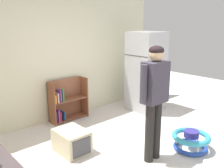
% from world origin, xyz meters
% --- Properties ---
extents(ground_plane, '(12.00, 12.00, 0.00)m').
position_xyz_m(ground_plane, '(0.00, 0.00, 0.00)').
color(ground_plane, silver).
rests_on(ground_plane, ground).
extents(back_wall, '(5.20, 0.06, 2.70)m').
position_xyz_m(back_wall, '(0.00, 2.33, 1.35)').
color(back_wall, beige).
rests_on(back_wall, ground).
extents(refrigerator, '(0.73, 0.68, 1.78)m').
position_xyz_m(refrigerator, '(1.78, 1.47, 0.89)').
color(refrigerator, '#B7BABF').
rests_on(refrigerator, ground).
extents(bookshelf, '(0.80, 0.28, 0.85)m').
position_xyz_m(bookshelf, '(0.05, 2.15, 0.38)').
color(bookshelf, brown).
rests_on(bookshelf, ground).
extents(standing_person, '(0.57, 0.22, 1.69)m').
position_xyz_m(standing_person, '(0.17, -0.04, 1.02)').
color(standing_person, black).
rests_on(standing_person, ground).
extents(baby_walker, '(0.60, 0.60, 0.32)m').
position_xyz_m(baby_walker, '(0.85, -0.28, 0.16)').
color(baby_walker, '#274BB0').
rests_on(baby_walker, ground).
extents(pet_carrier, '(0.42, 0.55, 0.36)m').
position_xyz_m(pet_carrier, '(-0.60, 0.94, 0.18)').
color(pet_carrier, beige).
rests_on(pet_carrier, ground).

